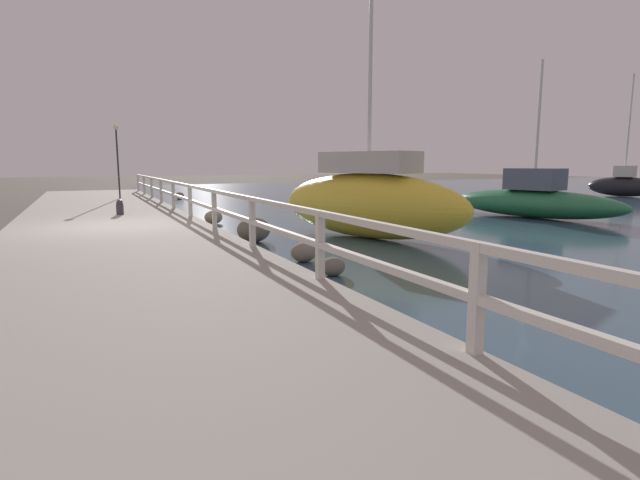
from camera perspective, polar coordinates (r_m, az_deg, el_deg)
name	(u,v)px	position (r m, az deg, el deg)	size (l,w,h in m)	color
ground_plane	(111,236)	(13.42, -22.74, 0.40)	(120.00, 120.00, 0.00)	#4C473D
dock_walkway	(111,231)	(13.40, -22.77, 0.94)	(4.69, 36.00, 0.26)	#9E998E
railing	(201,198)	(13.61, -13.47, 4.72)	(0.10, 32.50, 0.92)	silver
boulder_downstream	(333,267)	(8.03, 1.48, -3.06)	(0.40, 0.36, 0.30)	#666056
boulder_upstream	(254,230)	(11.52, -7.59, 1.18)	(0.77, 0.69, 0.58)	#666056
boulder_far_strip	(179,196)	(26.21, -15.78, 4.90)	(0.45, 0.41, 0.34)	#666056
boulder_water_edge	(213,217)	(15.17, -12.08, 2.55)	(0.53, 0.48, 0.40)	gray
boulder_near_dock	(304,252)	(9.15, -1.87, -1.40)	(0.48, 0.44, 0.36)	slate
mooring_bollard	(120,207)	(16.20, -21.91, 3.50)	(0.21, 0.21, 0.45)	#333338
dock_lamp	(117,149)	(23.66, -22.18, 9.58)	(0.21, 0.21, 3.18)	#2D2D33
sailboat_green	(533,200)	(18.01, 23.21, 4.20)	(2.94, 6.15, 5.05)	#236B42
sailboat_yellow	(368,201)	(12.08, 5.55, 4.44)	(3.27, 5.56, 6.72)	gold
sailboat_black	(624,185)	(31.69, 31.39, 5.41)	(2.16, 3.79, 6.43)	black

